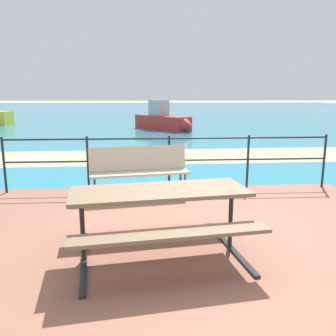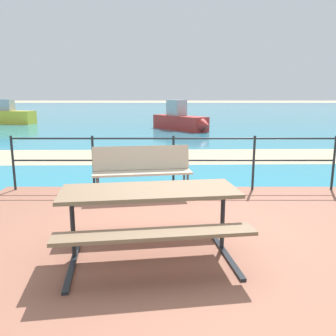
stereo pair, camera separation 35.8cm
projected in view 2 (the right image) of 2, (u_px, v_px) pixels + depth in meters
The scene contains 8 objects.
ground_plane at pixel (176, 247), 4.16m from camera, with size 240.00×240.00×0.00m, color tan.
patio_paving at pixel (176, 245), 4.15m from camera, with size 6.40×5.20×0.06m, color #935B47.
sea_water at pixel (168, 110), 43.31m from camera, with size 90.00×90.00×0.01m, color teal.
beach_strip at pixel (171, 156), 10.33m from camera, with size 54.00×2.60×0.01m, color tan.
picnic_table at pixel (149, 204), 3.74m from camera, with size 2.06×1.68×0.74m.
park_bench at pixel (141, 166), 5.97m from camera, with size 1.72×0.68×0.87m.
railing_fence at pixel (173, 156), 6.36m from camera, with size 5.94×0.04×1.01m.
boat_near at pixel (180, 120), 18.25m from camera, with size 3.06×3.80×1.54m.
Camera 2 is at (-0.10, -3.87, 1.78)m, focal length 37.17 mm.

